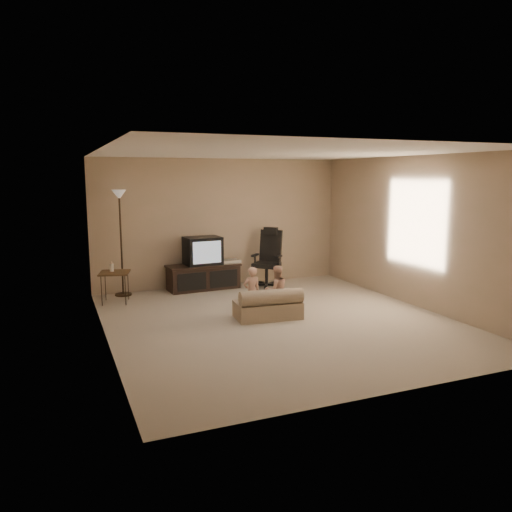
{
  "coord_description": "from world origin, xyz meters",
  "views": [
    {
      "loc": [
        -3.08,
        -6.62,
        2.17
      ],
      "look_at": [
        -0.12,
        0.6,
        0.91
      ],
      "focal_mm": 35.0,
      "sensor_mm": 36.0,
      "label": 1
    }
  ],
  "objects_px": {
    "toddler_left": "(252,292)",
    "office_chair": "(268,265)",
    "tv_stand": "(204,268)",
    "floor_lamp": "(120,219)",
    "child_sofa": "(269,306)",
    "toddler_right": "(276,290)",
    "side_table": "(114,273)"
  },
  "relations": [
    {
      "from": "floor_lamp",
      "to": "child_sofa",
      "type": "relative_size",
      "value": 1.86
    },
    {
      "from": "child_sofa",
      "to": "office_chair",
      "type": "bearing_deg",
      "value": 71.76
    },
    {
      "from": "office_chair",
      "to": "toddler_left",
      "type": "distance_m",
      "value": 2.17
    },
    {
      "from": "child_sofa",
      "to": "tv_stand",
      "type": "bearing_deg",
      "value": 103.57
    },
    {
      "from": "child_sofa",
      "to": "side_table",
      "type": "bearing_deg",
      "value": 142.46
    },
    {
      "from": "tv_stand",
      "to": "child_sofa",
      "type": "distance_m",
      "value": 2.37
    },
    {
      "from": "child_sofa",
      "to": "toddler_right",
      "type": "height_order",
      "value": "toddler_right"
    },
    {
      "from": "floor_lamp",
      "to": "child_sofa",
      "type": "bearing_deg",
      "value": -52.04
    },
    {
      "from": "child_sofa",
      "to": "toddler_left",
      "type": "xyz_separation_m",
      "value": [
        -0.19,
        0.22,
        0.19
      ]
    },
    {
      "from": "child_sofa",
      "to": "floor_lamp",
      "type": "bearing_deg",
      "value": 133.07
    },
    {
      "from": "office_chair",
      "to": "toddler_right",
      "type": "relative_size",
      "value": 1.47
    },
    {
      "from": "side_table",
      "to": "toddler_right",
      "type": "height_order",
      "value": "toddler_right"
    },
    {
      "from": "office_chair",
      "to": "toddler_right",
      "type": "xyz_separation_m",
      "value": [
        -0.71,
        -1.96,
        -0.02
      ]
    },
    {
      "from": "floor_lamp",
      "to": "toddler_right",
      "type": "xyz_separation_m",
      "value": [
        2.05,
        -2.25,
        -1.01
      ]
    },
    {
      "from": "office_chair",
      "to": "side_table",
      "type": "xyz_separation_m",
      "value": [
        -2.96,
        -0.2,
        0.11
      ]
    },
    {
      "from": "tv_stand",
      "to": "side_table",
      "type": "distance_m",
      "value": 1.77
    },
    {
      "from": "floor_lamp",
      "to": "child_sofa",
      "type": "xyz_separation_m",
      "value": [
        1.86,
        -2.39,
        -1.21
      ]
    },
    {
      "from": "office_chair",
      "to": "child_sofa",
      "type": "relative_size",
      "value": 1.12
    },
    {
      "from": "child_sofa",
      "to": "toddler_left",
      "type": "bearing_deg",
      "value": 135.38
    },
    {
      "from": "floor_lamp",
      "to": "toddler_right",
      "type": "distance_m",
      "value": 3.21
    },
    {
      "from": "office_chair",
      "to": "floor_lamp",
      "type": "height_order",
      "value": "floor_lamp"
    },
    {
      "from": "tv_stand",
      "to": "toddler_left",
      "type": "distance_m",
      "value": 2.11
    },
    {
      "from": "toddler_left",
      "to": "office_chair",
      "type": "bearing_deg",
      "value": -124.96
    },
    {
      "from": "tv_stand",
      "to": "floor_lamp",
      "type": "xyz_separation_m",
      "value": [
        -1.52,
        0.06,
        0.98
      ]
    },
    {
      "from": "office_chair",
      "to": "toddler_right",
      "type": "bearing_deg",
      "value": -64.58
    },
    {
      "from": "tv_stand",
      "to": "toddler_left",
      "type": "xyz_separation_m",
      "value": [
        0.16,
        -2.11,
        -0.03
      ]
    },
    {
      "from": "floor_lamp",
      "to": "side_table",
      "type": "bearing_deg",
      "value": -111.88
    },
    {
      "from": "child_sofa",
      "to": "toddler_left",
      "type": "height_order",
      "value": "toddler_left"
    },
    {
      "from": "tv_stand",
      "to": "floor_lamp",
      "type": "distance_m",
      "value": 1.81
    },
    {
      "from": "office_chair",
      "to": "floor_lamp",
      "type": "bearing_deg",
      "value": -140.67
    },
    {
      "from": "office_chair",
      "to": "toddler_left",
      "type": "height_order",
      "value": "office_chair"
    },
    {
      "from": "tv_stand",
      "to": "side_table",
      "type": "bearing_deg",
      "value": -169.62
    }
  ]
}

